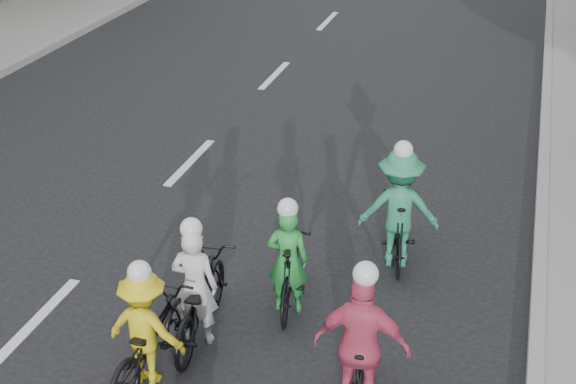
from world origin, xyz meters
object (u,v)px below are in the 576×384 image
at_px(cyclist_1, 148,335).
at_px(cyclist_5, 289,268).
at_px(cyclist_2, 198,297).
at_px(cyclist_4, 399,216).
at_px(cyclist_0, 362,356).

bearing_deg(cyclist_1, cyclist_5, -118.24).
distance_m(cyclist_2, cyclist_5, 1.26).
distance_m(cyclist_2, cyclist_4, 3.13).
bearing_deg(cyclist_5, cyclist_0, 118.98).
bearing_deg(cyclist_5, cyclist_4, -136.88).
height_order(cyclist_4, cyclist_5, cyclist_4).
bearing_deg(cyclist_2, cyclist_5, -138.74).
bearing_deg(cyclist_0, cyclist_5, -54.26).
height_order(cyclist_2, cyclist_4, cyclist_4).
distance_m(cyclist_0, cyclist_1, 2.40).
bearing_deg(cyclist_5, cyclist_2, 37.32).
height_order(cyclist_0, cyclist_1, cyclist_0).
xyz_separation_m(cyclist_2, cyclist_5, (0.87, 0.92, -0.00)).
relative_size(cyclist_1, cyclist_4, 1.00).
relative_size(cyclist_0, cyclist_2, 0.96).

